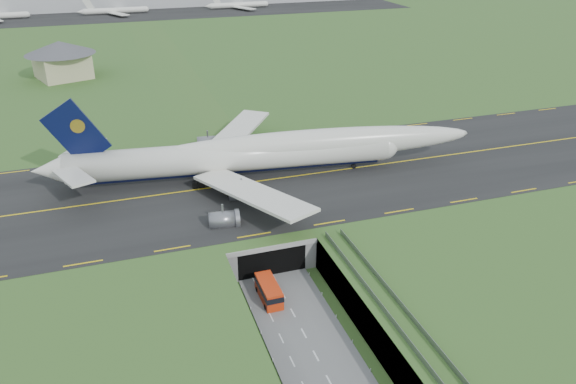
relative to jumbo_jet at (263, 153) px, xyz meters
name	(u,v)px	position (x,y,z in m)	size (l,w,h in m)	color
ground	(287,303)	(-6.40, -35.37, -11.29)	(900.00, 900.00, 0.00)	#326126
airfield_deck	(287,287)	(-6.40, -35.37, -8.29)	(800.00, 800.00, 6.00)	gray
trench_road	(303,332)	(-6.40, -42.87, -11.19)	(12.00, 75.00, 0.20)	slate
taxiway	(237,184)	(-6.40, -2.37, -5.20)	(800.00, 44.00, 0.18)	black
tunnel_portal	(258,234)	(-6.40, -18.66, -7.96)	(17.00, 22.30, 6.00)	gray
guideway	(411,339)	(4.60, -54.48, -5.97)	(3.00, 53.00, 7.05)	#A8A8A3
jumbo_jet	(263,153)	(0.00, 0.00, 0.00)	(91.64, 59.11, 19.70)	silver
shuttle_tram	(269,291)	(-8.88, -33.65, -9.63)	(2.92, 7.43, 3.03)	red
service_building	(61,56)	(-42.20, 99.39, 2.09)	(29.13, 29.13, 12.47)	#BAB286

